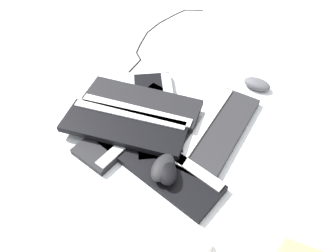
{
  "coord_description": "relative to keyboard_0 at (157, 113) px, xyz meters",
  "views": [
    {
      "loc": [
        -0.77,
        0.14,
        0.91
      ],
      "look_at": [
        -0.01,
        -0.0,
        0.03
      ],
      "focal_mm": 35.0,
      "sensor_mm": 36.0,
      "label": 1
    }
  ],
  "objects": [
    {
      "name": "ground_plane",
      "position": [
        -0.08,
        -0.03,
        -0.01
      ],
      "size": [
        3.2,
        3.2,
        0.0
      ],
      "primitive_type": "plane",
      "color": "silver"
    },
    {
      "name": "keyboard_1",
      "position": [
        -0.04,
        0.1,
        0.0
      ],
      "size": [
        0.4,
        0.43,
        0.03
      ],
      "color": "black",
      "rests_on": "ground"
    },
    {
      "name": "mouse_3",
      "position": [
        -0.54,
        -0.01,
        0.01
      ],
      "size": [
        0.09,
        0.12,
        0.04
      ],
      "primitive_type": "ellipsoid",
      "rotation": [
        0.0,
        0.0,
        1.81
      ],
      "color": "silver",
      "rests_on": "ground"
    },
    {
      "name": "keyboard_5",
      "position": [
        0.03,
        0.05,
        0.03
      ],
      "size": [
        0.35,
        0.46,
        0.03
      ],
      "color": "black",
      "rests_on": "keyboard_0"
    },
    {
      "name": "keyboard_0",
      "position": [
        0.0,
        0.0,
        0.0
      ],
      "size": [
        0.45,
        0.19,
        0.03
      ],
      "color": "black",
      "rests_on": "ground"
    },
    {
      "name": "cable_0",
      "position": [
        0.56,
        -0.1,
        -0.01
      ],
      "size": [
        0.47,
        0.45,
        0.01
      ],
      "color": "black",
      "rests_on": "ground"
    },
    {
      "name": "keyboard_3",
      "position": [
        -0.13,
        -0.2,
        0.0
      ],
      "size": [
        0.43,
        0.4,
        0.03
      ],
      "color": "#232326",
      "rests_on": "ground"
    },
    {
      "name": "mouse_0",
      "position": [
        0.08,
        -0.43,
        0.01
      ],
      "size": [
        0.12,
        0.13,
        0.04
      ],
      "primitive_type": "ellipsoid",
      "rotation": [
        0.0,
        0.0,
        4.0
      ],
      "color": "#4C4C51",
      "rests_on": "ground"
    },
    {
      "name": "mouse_2",
      "position": [
        -0.29,
        0.02,
        0.04
      ],
      "size": [
        0.11,
        0.07,
        0.04
      ],
      "primitive_type": "ellipsoid",
      "rotation": [
        0.0,
        0.0,
        0.02
      ],
      "color": "black",
      "rests_on": "keyboard_2"
    },
    {
      "name": "keyboard_2",
      "position": [
        -0.24,
        0.03,
        0.0
      ],
      "size": [
        0.44,
        0.39,
        0.03
      ],
      "color": "black",
      "rests_on": "ground"
    },
    {
      "name": "keyboard_4",
      "position": [
        -0.08,
        0.13,
        0.03
      ],
      "size": [
        0.34,
        0.46,
        0.03
      ],
      "color": "black",
      "rests_on": "keyboard_1"
    },
    {
      "name": "mouse_1",
      "position": [
        -0.27,
        0.02,
        0.04
      ],
      "size": [
        0.13,
        0.12,
        0.04
      ],
      "primitive_type": "ellipsoid",
      "rotation": [
        0.0,
        0.0,
        5.67
      ],
      "color": "black",
      "rests_on": "keyboard_2"
    }
  ]
}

